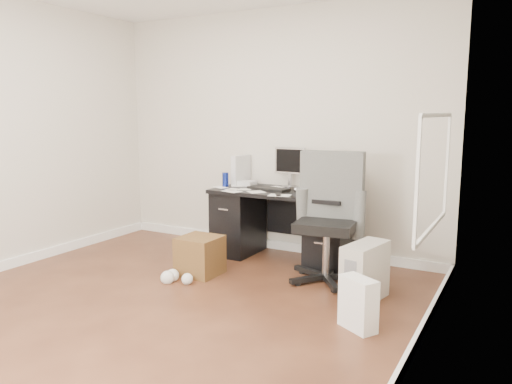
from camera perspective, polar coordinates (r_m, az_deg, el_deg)
ground at (r=4.28m, az=-10.64°, el=-12.58°), size 4.00×4.00×0.00m
room_shell at (r=3.98m, az=-10.72°, el=10.22°), size 4.02×4.02×2.71m
desk at (r=5.34m, az=3.08°, el=-3.55°), size 1.50×0.70×0.75m
loose_papers at (r=5.32m, az=0.93°, el=0.26°), size 1.10×0.60×0.00m
lcd_monitor at (r=5.48m, az=3.90°, el=2.86°), size 0.36×0.21×0.45m
keyboard at (r=5.32m, az=1.44°, el=0.38°), size 0.49×0.24×0.03m
computer_mouse at (r=5.19m, az=4.60°, el=0.27°), size 0.06×0.06×0.05m
travel_mug at (r=5.56m, az=-3.52°, el=1.43°), size 0.08×0.08×0.16m
white_binder at (r=5.71m, az=-1.73°, el=2.53°), size 0.17×0.30×0.33m
magazine_file at (r=5.14m, az=10.81°, el=1.38°), size 0.17×0.27×0.29m
pen_cup at (r=5.37m, az=7.47°, el=1.52°), size 0.12×0.12×0.24m
yellow_book at (r=4.97m, az=6.89°, el=-0.19°), size 0.25×0.29×0.04m
paper_remote at (r=4.97m, az=2.71°, el=-0.29°), size 0.25×0.22×0.02m
office_chair at (r=4.65m, az=8.09°, el=-2.97°), size 0.77×0.77×1.21m
pc_tower at (r=4.33m, az=12.35°, el=-8.92°), size 0.31×0.52×0.49m
shopping_bag at (r=3.78m, az=11.60°, el=-12.39°), size 0.35×0.32×0.39m
wicker_basket at (r=4.93m, az=-6.43°, el=-7.22°), size 0.38×0.38×0.38m
desk_printer at (r=5.76m, az=-3.28°, el=-5.84°), size 0.36×0.34×0.17m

